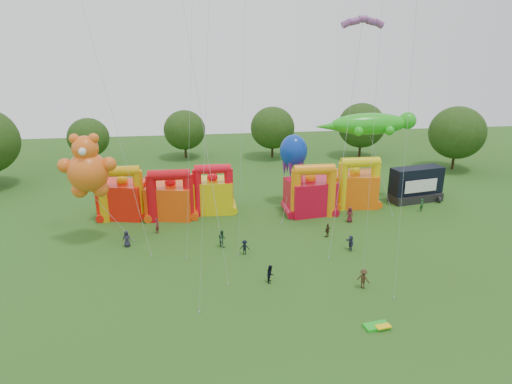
{
  "coord_description": "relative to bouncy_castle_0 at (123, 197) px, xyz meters",
  "views": [
    {
      "loc": [
        -6.51,
        -27.58,
        21.42
      ],
      "look_at": [
        -0.27,
        18.0,
        5.97
      ],
      "focal_mm": 32.0,
      "sensor_mm": 36.0,
      "label": 1
    }
  ],
  "objects": [
    {
      "name": "spectator_3",
      "position": [
        13.89,
        -12.71,
        -1.85
      ],
      "size": [
        1.11,
        0.75,
        1.58
      ],
      "primitive_type": "imported",
      "rotation": [
        0.0,
        0.0,
        2.97
      ],
      "color": "black",
      "rests_on": "ground"
    },
    {
      "name": "bouncy_castle_0",
      "position": [
        0.0,
        0.0,
        0.0
      ],
      "size": [
        6.34,
        5.53,
        6.98
      ],
      "color": "red",
      "rests_on": "ground"
    },
    {
      "name": "gecko_kite",
      "position": [
        32.84,
        0.99,
        5.53
      ],
      "size": [
        14.13,
        9.37,
        12.23
      ],
      "color": "green",
      "rests_on": "ground"
    },
    {
      "name": "spectator_6",
      "position": [
        27.7,
        -5.62,
        -1.67
      ],
      "size": [
        1.13,
        1.04,
        1.93
      ],
      "primitive_type": "imported",
      "rotation": [
        0.0,
        0.0,
        5.67
      ],
      "color": "#5A1920",
      "rests_on": "ground"
    },
    {
      "name": "bouncy_castle_1",
      "position": [
        5.94,
        -0.79,
        -0.16
      ],
      "size": [
        6.53,
        5.68,
        6.56
      ],
      "color": "#F1490D",
      "rests_on": "ground"
    },
    {
      "name": "bouncy_castle_2",
      "position": [
        11.24,
        0.29,
        -0.1
      ],
      "size": [
        5.3,
        4.34,
        6.68
      ],
      "color": "#D8C60B",
      "rests_on": "ground"
    },
    {
      "name": "spectator_9",
      "position": [
        23.75,
        -20.94,
        -1.71
      ],
      "size": [
        1.33,
        1.33,
        1.85
      ],
      "primitive_type": "imported",
      "rotation": [
        0.0,
        0.0,
        2.36
      ],
      "color": "#392617",
      "rests_on": "ground"
    },
    {
      "name": "spectator_1",
      "position": [
        4.49,
        -5.86,
        -1.72
      ],
      "size": [
        0.59,
        0.76,
        1.84
      ],
      "primitive_type": "imported",
      "rotation": [
        0.0,
        0.0,
        1.33
      ],
      "color": "maroon",
      "rests_on": "ground"
    },
    {
      "name": "spectator_2",
      "position": [
        11.66,
        -10.49,
        -1.69
      ],
      "size": [
        1.12,
        1.17,
        1.9
      ],
      "primitive_type": "imported",
      "rotation": [
        0.0,
        0.0,
        2.17
      ],
      "color": "#1B4423",
      "rests_on": "ground"
    },
    {
      "name": "spectator_4",
      "position": [
        23.72,
        -9.63,
        -1.83
      ],
      "size": [
        0.99,
        0.89,
        1.61
      ],
      "primitive_type": "imported",
      "rotation": [
        0.0,
        0.0,
        3.79
      ],
      "color": "#3F2E19",
      "rests_on": "ground"
    },
    {
      "name": "parafoil_kites",
      "position": [
        10.59,
        -11.76,
        10.86
      ],
      "size": [
        32.18,
        13.16,
        29.96
      ],
      "color": "red",
      "rests_on": "ground"
    },
    {
      "name": "folded_kite_bundle",
      "position": [
        22.75,
        -26.9,
        -2.5
      ],
      "size": [
        2.12,
        1.31,
        0.31
      ],
      "color": "green",
      "rests_on": "ground"
    },
    {
      "name": "octopus_kite",
      "position": [
        21.3,
        0.03,
        1.48
      ],
      "size": [
        4.84,
        9.19,
        9.59
      ],
      "color": "#0B33AA",
      "rests_on": "ground"
    },
    {
      "name": "ground",
      "position": [
        15.71,
        -28.16,
        -2.64
      ],
      "size": [
        160.0,
        160.0,
        0.0
      ],
      "primitive_type": "plane",
      "color": "#2A4D15",
      "rests_on": "ground"
    },
    {
      "name": "tree_ring",
      "position": [
        14.52,
        -27.55,
        3.62
      ],
      "size": [
        123.98,
        126.08,
        12.07
      ],
      "color": "#352314",
      "rests_on": "ground"
    },
    {
      "name": "bouncy_castle_3",
      "position": [
        23.63,
        -1.92,
        -0.04
      ],
      "size": [
        6.35,
        5.38,
        6.87
      ],
      "color": "red",
      "rests_on": "ground"
    },
    {
      "name": "diamond_kites",
      "position": [
        17.38,
        -14.95,
        13.09
      ],
      "size": [
        20.53,
        16.77,
        36.24
      ],
      "color": "#CA3C09",
      "rests_on": "ground"
    },
    {
      "name": "bouncy_castle_4",
      "position": [
        30.23,
        0.11,
        0.01
      ],
      "size": [
        6.21,
        5.23,
        7.03
      ],
      "color": "#FC650D",
      "rests_on": "ground"
    },
    {
      "name": "spectator_7",
      "position": [
        38.26,
        -3.35,
        -1.77
      ],
      "size": [
        0.75,
        0.73,
        1.74
      ],
      "primitive_type": "imported",
      "rotation": [
        0.0,
        0.0,
        0.71
      ],
      "color": "#1C4721",
      "rests_on": "ground"
    },
    {
      "name": "spectator_5",
      "position": [
        25.18,
        -13.26,
        -1.8
      ],
      "size": [
        0.69,
        1.61,
        1.68
      ],
      "primitive_type": "imported",
      "rotation": [
        0.0,
        0.0,
        4.84
      ],
      "color": "#292B45",
      "rests_on": "ground"
    },
    {
      "name": "spectator_0",
      "position": [
        1.45,
        -9.14,
        -1.72
      ],
      "size": [
        0.94,
        0.64,
        1.84
      ],
      "primitive_type": "imported",
      "rotation": [
        0.0,
        0.0,
        -0.07
      ],
      "color": "#222036",
      "rests_on": "ground"
    },
    {
      "name": "teddy_bear_kite",
      "position": [
        -1.82,
        -7.07,
        4.64
      ],
      "size": [
        7.45,
        4.3,
        12.24
      ],
      "color": "orange",
      "rests_on": "ground"
    },
    {
      "name": "spectator_8",
      "position": [
        15.61,
        -18.75,
        -1.78
      ],
      "size": [
        0.88,
        0.99,
        1.71
      ],
      "primitive_type": "imported",
      "rotation": [
        0.0,
        0.0,
        1.25
      ],
      "color": "black",
      "rests_on": "ground"
    },
    {
      "name": "stage_trailer",
      "position": [
        39.32,
        0.77,
        -0.33
      ],
      "size": [
        7.69,
        4.06,
        4.81
      ],
      "color": "black",
      "rests_on": "ground"
    }
  ]
}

